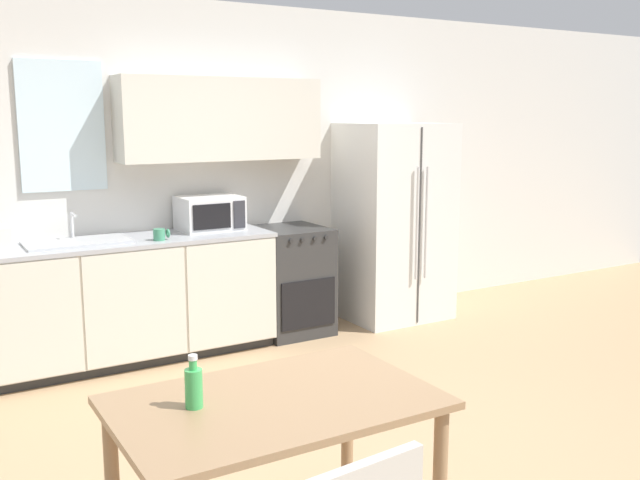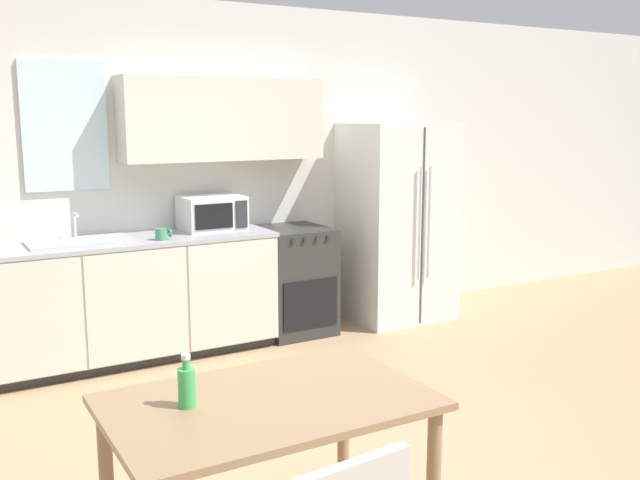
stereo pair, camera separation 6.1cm
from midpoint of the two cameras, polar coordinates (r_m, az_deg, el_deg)
name	(u,v)px [view 2 (the right image)]	position (r m, az deg, el deg)	size (l,w,h in m)	color
ground_plane	(315,448)	(4.09, 0.05, -16.34)	(12.00, 12.00, 0.00)	tan
wall_back	(179,166)	(5.78, -10.93, 5.87)	(12.00, 0.38, 2.70)	silver
kitchen_counter	(127,299)	(5.48, -14.91, -4.62)	(2.23, 0.64, 0.92)	#333333
oven_range	(293,280)	(5.98, -1.88, -3.24)	(0.57, 0.63, 0.89)	#2D2D2D
refrigerator	(397,222)	(6.40, 6.48, 1.45)	(0.89, 0.76, 1.74)	silver
kitchen_sink	(80,241)	(5.32, -18.36, -0.06)	(0.71, 0.39, 0.20)	#B7BABC
microwave	(212,213)	(5.67, -8.33, 2.16)	(0.47, 0.39, 0.27)	silver
coffee_mug	(162,234)	(5.28, -12.20, 0.47)	(0.12, 0.08, 0.08)	#3F8C66
dining_table	(268,426)	(2.79, -3.51, -14.64)	(1.20, 0.77, 0.76)	#997551
drink_bottle	(187,386)	(2.68, -9.96, -11.42)	(0.06, 0.06, 0.20)	#3FB259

